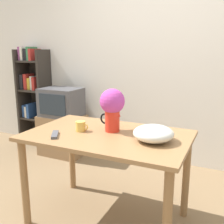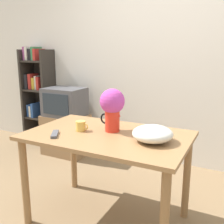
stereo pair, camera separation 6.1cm
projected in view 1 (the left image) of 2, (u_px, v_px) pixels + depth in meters
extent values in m
cube|color=silver|center=(166.00, 60.00, 3.18)|extent=(8.00, 0.05, 2.60)
cube|color=olive|center=(107.00, 136.00, 2.06)|extent=(1.27, 0.80, 0.03)
cylinder|color=olive|center=(25.00, 184.00, 2.09)|extent=(0.06, 0.06, 0.74)
cylinder|color=olive|center=(167.00, 223.00, 1.62)|extent=(0.06, 0.06, 0.74)
cylinder|color=olive|center=(72.00, 154.00, 2.69)|extent=(0.06, 0.06, 0.74)
cylinder|color=olive|center=(186.00, 176.00, 2.21)|extent=(0.06, 0.06, 0.74)
cylinder|color=red|center=(112.00, 121.00, 2.11)|extent=(0.12, 0.12, 0.18)
cone|color=red|center=(118.00, 114.00, 2.07)|extent=(0.04, 0.04, 0.04)
torus|color=black|center=(105.00, 119.00, 2.13)|extent=(0.09, 0.01, 0.09)
sphere|color=#3D7033|center=(112.00, 106.00, 2.08)|extent=(0.15, 0.15, 0.15)
sphere|color=#B23D99|center=(112.00, 101.00, 2.07)|extent=(0.20, 0.20, 0.20)
cylinder|color=gold|center=(81.00, 126.00, 2.12)|extent=(0.08, 0.08, 0.08)
torus|color=gold|center=(85.00, 127.00, 2.10)|extent=(0.06, 0.01, 0.06)
ellipsoid|color=silver|center=(153.00, 133.00, 1.88)|extent=(0.29, 0.29, 0.12)
cube|color=#4C4C51|center=(55.00, 135.00, 2.01)|extent=(0.13, 0.17, 0.02)
cube|color=#8E6B47|center=(63.00, 135.00, 3.61)|extent=(0.60, 0.41, 0.55)
cube|color=#4C4C51|center=(61.00, 102.00, 3.50)|extent=(0.52, 0.39, 0.38)
cube|color=#232D38|center=(52.00, 105.00, 3.32)|extent=(0.40, 0.01, 0.27)
cube|color=#2D2823|center=(24.00, 97.00, 4.05)|extent=(0.04, 0.30, 1.42)
cube|color=#2D2823|center=(46.00, 99.00, 3.88)|extent=(0.04, 0.30, 1.42)
cube|color=#2D2823|center=(41.00, 96.00, 4.09)|extent=(0.46, 0.01, 1.42)
cube|color=#2D2823|center=(36.00, 118.00, 4.04)|extent=(0.38, 0.28, 0.03)
cube|color=#284C8E|center=(28.00, 110.00, 4.06)|extent=(0.06, 0.19, 0.18)
cube|color=silver|center=(31.00, 111.00, 4.04)|extent=(0.04, 0.24, 0.17)
cube|color=#284C8E|center=(33.00, 110.00, 4.02)|extent=(0.04, 0.25, 0.21)
cube|color=#2D2823|center=(34.00, 90.00, 3.94)|extent=(0.38, 0.28, 0.03)
cube|color=black|center=(26.00, 82.00, 3.96)|extent=(0.06, 0.21, 0.22)
cube|color=#B72D28|center=(29.00, 81.00, 3.94)|extent=(0.05, 0.19, 0.23)
cube|color=gold|center=(32.00, 84.00, 3.92)|extent=(0.05, 0.17, 0.17)
cube|color=silver|center=(35.00, 83.00, 3.89)|extent=(0.04, 0.17, 0.20)
cube|color=#B72D28|center=(38.00, 83.00, 3.87)|extent=(0.05, 0.21, 0.19)
cube|color=#2D2823|center=(32.00, 61.00, 3.84)|extent=(0.38, 0.28, 0.03)
cube|color=#934784|center=(23.00, 54.00, 3.87)|extent=(0.05, 0.18, 0.20)
cube|color=silver|center=(26.00, 54.00, 3.85)|extent=(0.04, 0.21, 0.19)
cube|color=black|center=(29.00, 55.00, 3.83)|extent=(0.06, 0.19, 0.17)
cube|color=#337A4C|center=(32.00, 54.00, 3.80)|extent=(0.05, 0.20, 0.19)
cube|color=#B72D28|center=(35.00, 55.00, 3.79)|extent=(0.04, 0.23, 0.17)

